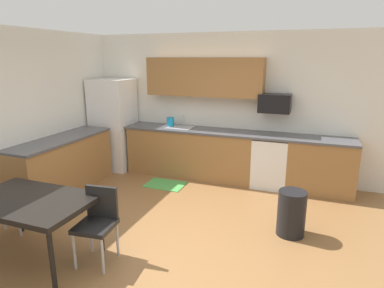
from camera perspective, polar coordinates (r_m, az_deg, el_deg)
The scene contains 18 objects.
ground_plane at distance 4.45m, azimuth -4.72°, elevation -15.70°, with size 12.00×12.00×0.00m, color olive.
wall_back at distance 6.40m, azimuth 5.25°, elevation 6.56°, with size 5.80×0.10×2.70m, color silver.
cabinet_run_back at distance 6.42m, azimuth -0.26°, elevation -1.58°, with size 2.46×0.60×0.90m, color olive.
cabinet_run_back_right at distance 6.03m, azimuth 21.37°, elevation -3.70°, with size 1.09×0.60×0.90m, color olive.
cabinet_run_left at distance 6.10m, azimuth -21.43°, elevation -3.52°, with size 0.60×2.00×0.90m, color olive.
countertop_back at distance 6.14m, azimuth 4.28°, elevation 2.16°, with size 4.80×0.64×0.04m, color #4C4C51.
countertop_left at distance 5.97m, azimuth -21.85°, elevation 0.77°, with size 0.64×2.00×0.04m, color #4C4C51.
upper_cabinets_back at distance 6.22m, azimuth 2.10°, elevation 11.48°, with size 2.20×0.34×0.70m, color olive.
refrigerator at distance 6.99m, azimuth -13.34°, elevation 3.31°, with size 0.76×0.70×1.83m, color white.
oven_range at distance 6.07m, azimuth 13.38°, elevation -2.92°, with size 0.60×0.60×0.91m.
microwave at distance 5.94m, azimuth 14.10°, elevation 6.84°, with size 0.54×0.36×0.32m, color black.
sink_basin at distance 6.39m, azimuth -2.04°, elevation 2.32°, with size 0.48×0.40×0.14m, color #A5A8AD.
sink_faucet at distance 6.52m, azimuth -1.44°, elevation 4.01°, with size 0.02×0.02×0.24m, color #B2B5BA.
dining_table at distance 4.15m, azimuth -26.26°, elevation -9.22°, with size 1.40×0.90×0.73m.
chair_near_table at distance 3.92m, azimuth -15.92°, elevation -12.30°, with size 0.44×0.44×0.85m.
trash_bin at distance 4.55m, azimuth 16.77°, elevation -11.35°, with size 0.36×0.36×0.60m, color black.
floor_mat at distance 6.09m, azimuth -4.62°, elevation -6.97°, with size 0.70×0.50×0.01m, color #4CA54C.
kettle at distance 6.49m, azimuth -3.72°, elevation 3.76°, with size 0.14×0.14×0.20m, color #198CBF.
Camera 1 is at (1.68, -3.46, 2.25)m, focal length 30.92 mm.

